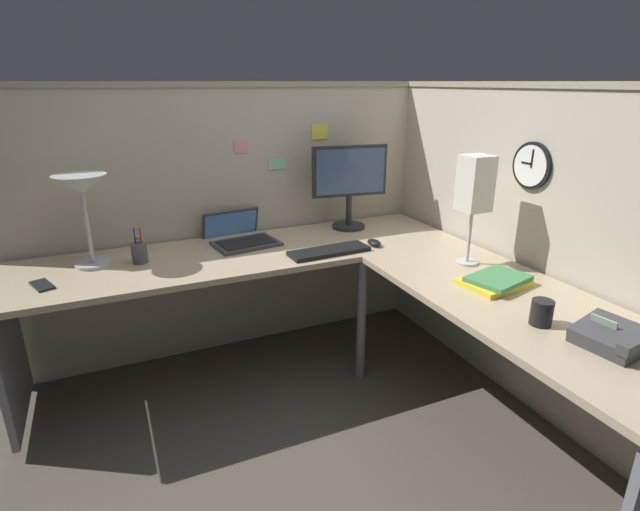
# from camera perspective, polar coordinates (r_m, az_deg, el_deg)

# --- Properties ---
(ground_plane) EXTENTS (6.80, 6.80, 0.00)m
(ground_plane) POSITION_cam_1_polar(r_m,az_deg,el_deg) (2.69, 3.21, -16.29)
(ground_plane) COLOR #4C443D
(cubicle_wall_back) EXTENTS (2.57, 0.12, 1.58)m
(cubicle_wall_back) POSITION_cam_1_polar(r_m,az_deg,el_deg) (2.98, -10.51, 4.01)
(cubicle_wall_back) COLOR #B7AD99
(cubicle_wall_back) RESTS_ON ground
(cubicle_wall_right) EXTENTS (0.12, 2.37, 1.58)m
(cubicle_wall_right) POSITION_cam_1_polar(r_m,az_deg,el_deg) (2.64, 23.40, 0.62)
(cubicle_wall_right) COLOR #B7AD99
(cubicle_wall_right) RESTS_ON ground
(desk) EXTENTS (2.35, 2.15, 0.73)m
(desk) POSITION_cam_1_polar(r_m,az_deg,el_deg) (2.28, 0.78, -4.92)
(desk) COLOR tan
(desk) RESTS_ON ground
(monitor) EXTENTS (0.46, 0.20, 0.50)m
(monitor) POSITION_cam_1_polar(r_m,az_deg,el_deg) (2.95, 3.46, 8.72)
(monitor) COLOR #232326
(monitor) RESTS_ON desk
(laptop) EXTENTS (0.39, 0.42, 0.22)m
(laptop) POSITION_cam_1_polar(r_m,az_deg,el_deg) (2.80, -9.40, 2.22)
(laptop) COLOR #38383D
(laptop) RESTS_ON desk
(keyboard) EXTENTS (0.44, 0.16, 0.02)m
(keyboard) POSITION_cam_1_polar(r_m,az_deg,el_deg) (2.56, 1.06, 0.52)
(keyboard) COLOR black
(keyboard) RESTS_ON desk
(computer_mouse) EXTENTS (0.06, 0.10, 0.03)m
(computer_mouse) POSITION_cam_1_polar(r_m,az_deg,el_deg) (2.69, 6.33, 1.50)
(computer_mouse) COLOR black
(computer_mouse) RESTS_ON desk
(desk_lamp_dome) EXTENTS (0.24, 0.24, 0.44)m
(desk_lamp_dome) POSITION_cam_1_polar(r_m,az_deg,el_deg) (2.55, -26.02, 6.65)
(desk_lamp_dome) COLOR #B7BABF
(desk_lamp_dome) RESTS_ON desk
(pen_cup) EXTENTS (0.08, 0.08, 0.18)m
(pen_cup) POSITION_cam_1_polar(r_m,az_deg,el_deg) (2.57, -20.29, 0.33)
(pen_cup) COLOR #4C4C51
(pen_cup) RESTS_ON desk
(cell_phone) EXTENTS (0.11, 0.16, 0.01)m
(cell_phone) POSITION_cam_1_polar(r_m,az_deg,el_deg) (2.47, -29.66, -3.02)
(cell_phone) COLOR black
(cell_phone) RESTS_ON desk
(office_phone) EXTENTS (0.21, 0.23, 0.11)m
(office_phone) POSITION_cam_1_polar(r_m,az_deg,el_deg) (1.93, 30.93, -8.26)
(office_phone) COLOR #38383D
(office_phone) RESTS_ON desk
(book_stack) EXTENTS (0.32, 0.26, 0.04)m
(book_stack) POSITION_cam_1_polar(r_m,az_deg,el_deg) (2.29, 19.77, -2.81)
(book_stack) COLOR yellow
(book_stack) RESTS_ON desk
(desk_lamp_paper) EXTENTS (0.13, 0.13, 0.53)m
(desk_lamp_paper) POSITION_cam_1_polar(r_m,az_deg,el_deg) (2.42, 17.60, 7.65)
(desk_lamp_paper) COLOR #B7BABF
(desk_lamp_paper) RESTS_ON desk
(coffee_mug) EXTENTS (0.08, 0.08, 0.10)m
(coffee_mug) POSITION_cam_1_polar(r_m,az_deg,el_deg) (1.98, 24.42, -6.07)
(coffee_mug) COLOR black
(coffee_mug) RESTS_ON desk
(wall_clock) EXTENTS (0.04, 0.22, 0.22)m
(wall_clock) POSITION_cam_1_polar(r_m,az_deg,el_deg) (2.52, 23.52, 9.58)
(wall_clock) COLOR black
(pinned_note_leftmost) EXTENTS (0.10, 0.00, 0.09)m
(pinned_note_leftmost) POSITION_cam_1_polar(r_m,az_deg,el_deg) (3.02, -0.05, 14.20)
(pinned_note_leftmost) COLOR #EAD84C
(pinned_note_middle) EXTENTS (0.07, 0.00, 0.07)m
(pinned_note_middle) POSITION_cam_1_polar(r_m,az_deg,el_deg) (2.86, -9.24, 12.41)
(pinned_note_middle) COLOR pink
(pinned_note_rightmost) EXTENTS (0.10, 0.00, 0.07)m
(pinned_note_rightmost) POSITION_cam_1_polar(r_m,az_deg,el_deg) (2.94, -5.06, 10.62)
(pinned_note_rightmost) COLOR #8CCC99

